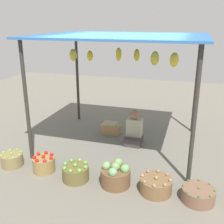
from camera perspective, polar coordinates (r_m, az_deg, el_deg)
The scene contains 11 objects.
ground_plane at distance 6.19m, azimuth 1.74°, elevation -6.51°, with size 14.00×14.00×0.00m, color slate.
market_stall_structure at distance 5.62m, azimuth 2.10°, elevation 14.05°, with size 3.34×2.66×2.36m.
vendor_person at distance 6.08m, azimuth 4.65°, elevation -3.96°, with size 0.36×0.44×0.78m.
basket_limes at distance 5.59m, azimuth -20.14°, elevation -9.33°, with size 0.41×0.41×0.27m.
basket_red_tomatoes at distance 5.22m, azimuth -14.04°, elevation -10.47°, with size 0.40×0.40×0.33m.
basket_green_apples at distance 4.87m, azimuth -7.61°, elevation -12.43°, with size 0.46×0.46×0.32m.
basket_cabbages at distance 4.67m, azimuth 0.75°, elevation -13.07°, with size 0.50×0.50×0.42m.
basket_potatoes at distance 4.57m, azimuth 9.13°, elevation -14.89°, with size 0.51×0.51×0.30m.
basket_green_chilies at distance 4.54m, azimuth 17.55°, elevation -16.13°, with size 0.51×0.51×0.25m.
wooden_crate_near_vendor at distance 6.63m, azimuth -0.13°, elevation -3.62°, with size 0.43×0.25×0.23m, color #A88150.
wooden_crate_stacked_rear at distance 6.72m, azimuth -0.48°, elevation -3.26°, with size 0.34×0.34×0.24m, color tan.
Camera 1 is at (1.45, -5.40, 2.65)m, focal length 43.76 mm.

